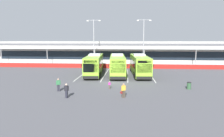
{
  "coord_description": "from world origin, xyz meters",
  "views": [
    {
      "loc": [
        1.94,
        -29.46,
        6.39
      ],
      "look_at": [
        -0.58,
        3.0,
        1.6
      ],
      "focal_mm": 31.32,
      "sensor_mm": 36.0,
      "label": 1
    }
  ],
  "objects_px": {
    "pedestrian_near_bin": "(66,90)",
    "pedestrian_child": "(109,85)",
    "coach_bus_centre": "(139,65)",
    "lamp_post_west": "(94,40)",
    "lamp_post_centre": "(144,40)",
    "litter_bin": "(189,86)",
    "coach_bus_left_centre": "(117,65)",
    "pedestrian_with_handbag": "(123,90)",
    "coach_bus_leftmost": "(94,65)",
    "pedestrian_in_dark_coat": "(58,84)"
  },
  "relations": [
    {
      "from": "coach_bus_leftmost",
      "to": "pedestrian_in_dark_coat",
      "type": "xyz_separation_m",
      "value": [
        -2.47,
        -12.47,
        -0.91
      ]
    },
    {
      "from": "coach_bus_leftmost",
      "to": "litter_bin",
      "type": "distance_m",
      "value": 17.47
    },
    {
      "from": "pedestrian_child",
      "to": "coach_bus_left_centre",
      "type": "bearing_deg",
      "value": 87.29
    },
    {
      "from": "coach_bus_centre",
      "to": "pedestrian_with_handbag",
      "type": "bearing_deg",
      "value": -100.09
    },
    {
      "from": "pedestrian_near_bin",
      "to": "lamp_post_west",
      "type": "bearing_deg",
      "value": 92.6
    },
    {
      "from": "coach_bus_centre",
      "to": "pedestrian_child",
      "type": "relative_size",
      "value": 12.23
    },
    {
      "from": "pedestrian_child",
      "to": "lamp_post_centre",
      "type": "xyz_separation_m",
      "value": [
        6.0,
        20.76,
        5.75
      ]
    },
    {
      "from": "coach_bus_left_centre",
      "to": "pedestrian_near_bin",
      "type": "relative_size",
      "value": 7.58
    },
    {
      "from": "lamp_post_west",
      "to": "pedestrian_with_handbag",
      "type": "bearing_deg",
      "value": -73.13
    },
    {
      "from": "lamp_post_west",
      "to": "litter_bin",
      "type": "xyz_separation_m",
      "value": [
        15.89,
        -19.94,
        -5.82
      ]
    },
    {
      "from": "coach_bus_left_centre",
      "to": "lamp_post_west",
      "type": "relative_size",
      "value": 1.12
    },
    {
      "from": "pedestrian_near_bin",
      "to": "coach_bus_centre",
      "type": "bearing_deg",
      "value": 59.96
    },
    {
      "from": "pedestrian_near_bin",
      "to": "pedestrian_child",
      "type": "bearing_deg",
      "value": 45.31
    },
    {
      "from": "pedestrian_child",
      "to": "lamp_post_west",
      "type": "relative_size",
      "value": 0.09
    },
    {
      "from": "coach_bus_leftmost",
      "to": "coach_bus_centre",
      "type": "xyz_separation_m",
      "value": [
        8.35,
        0.27,
        0.0
      ]
    },
    {
      "from": "litter_bin",
      "to": "pedestrian_in_dark_coat",
      "type": "bearing_deg",
      "value": -171.99
    },
    {
      "from": "coach_bus_leftmost",
      "to": "lamp_post_west",
      "type": "xyz_separation_m",
      "value": [
        -1.72,
        9.81,
        4.5
      ]
    },
    {
      "from": "coach_bus_left_centre",
      "to": "pedestrian_in_dark_coat",
      "type": "height_order",
      "value": "coach_bus_left_centre"
    },
    {
      "from": "coach_bus_leftmost",
      "to": "lamp_post_centre",
      "type": "distance_m",
      "value": 14.7
    },
    {
      "from": "coach_bus_left_centre",
      "to": "pedestrian_with_handbag",
      "type": "distance_m",
      "value": 14.69
    },
    {
      "from": "pedestrian_with_handbag",
      "to": "coach_bus_centre",
      "type": "bearing_deg",
      "value": 79.91
    },
    {
      "from": "pedestrian_in_dark_coat",
      "to": "pedestrian_child",
      "type": "height_order",
      "value": "pedestrian_in_dark_coat"
    },
    {
      "from": "pedestrian_child",
      "to": "litter_bin",
      "type": "distance_m",
      "value": 10.4
    },
    {
      "from": "coach_bus_centre",
      "to": "pedestrian_near_bin",
      "type": "xyz_separation_m",
      "value": [
        -8.94,
        -15.45,
        -0.91
      ]
    },
    {
      "from": "lamp_post_centre",
      "to": "litter_bin",
      "type": "height_order",
      "value": "lamp_post_centre"
    },
    {
      "from": "pedestrian_with_handbag",
      "to": "pedestrian_near_bin",
      "type": "bearing_deg",
      "value": -175.13
    },
    {
      "from": "pedestrian_child",
      "to": "lamp_post_centre",
      "type": "height_order",
      "value": "lamp_post_centre"
    },
    {
      "from": "coach_bus_leftmost",
      "to": "pedestrian_child",
      "type": "bearing_deg",
      "value": -70.6
    },
    {
      "from": "coach_bus_centre",
      "to": "pedestrian_in_dark_coat",
      "type": "xyz_separation_m",
      "value": [
        -10.82,
        -12.74,
        -0.91
      ]
    },
    {
      "from": "coach_bus_leftmost",
      "to": "lamp_post_west",
      "type": "relative_size",
      "value": 1.12
    },
    {
      "from": "coach_bus_leftmost",
      "to": "lamp_post_centre",
      "type": "xyz_separation_m",
      "value": [
        9.79,
        10.0,
        4.5
      ]
    },
    {
      "from": "coach_bus_left_centre",
      "to": "pedestrian_with_handbag",
      "type": "xyz_separation_m",
      "value": [
        1.4,
        -14.59,
        -0.93
      ]
    },
    {
      "from": "lamp_post_west",
      "to": "litter_bin",
      "type": "distance_m",
      "value": 26.15
    },
    {
      "from": "coach_bus_leftmost",
      "to": "lamp_post_west",
      "type": "bearing_deg",
      "value": 99.95
    },
    {
      "from": "pedestrian_near_bin",
      "to": "lamp_post_centre",
      "type": "relative_size",
      "value": 0.15
    },
    {
      "from": "lamp_post_west",
      "to": "lamp_post_centre",
      "type": "xyz_separation_m",
      "value": [
        11.51,
        0.19,
        0.0
      ]
    },
    {
      "from": "pedestrian_in_dark_coat",
      "to": "pedestrian_child",
      "type": "xyz_separation_m",
      "value": [
        6.26,
        1.71,
        -0.33
      ]
    },
    {
      "from": "litter_bin",
      "to": "lamp_post_centre",
      "type": "bearing_deg",
      "value": 102.29
    },
    {
      "from": "coach_bus_leftmost",
      "to": "coach_bus_left_centre",
      "type": "bearing_deg",
      "value": -0.7
    },
    {
      "from": "coach_bus_left_centre",
      "to": "coach_bus_centre",
      "type": "xyz_separation_m",
      "value": [
        4.06,
        0.32,
        0.0
      ]
    },
    {
      "from": "pedestrian_in_dark_coat",
      "to": "lamp_post_centre",
      "type": "relative_size",
      "value": 0.15
    },
    {
      "from": "pedestrian_near_bin",
      "to": "litter_bin",
      "type": "relative_size",
      "value": 1.74
    },
    {
      "from": "coach_bus_centre",
      "to": "litter_bin",
      "type": "distance_m",
      "value": 11.99
    },
    {
      "from": "coach_bus_left_centre",
      "to": "lamp_post_centre",
      "type": "distance_m",
      "value": 12.31
    },
    {
      "from": "pedestrian_near_bin",
      "to": "litter_bin",
      "type": "xyz_separation_m",
      "value": [
        14.76,
        5.05,
        -0.41
      ]
    },
    {
      "from": "pedestrian_with_handbag",
      "to": "coach_bus_left_centre",
      "type": "bearing_deg",
      "value": 95.49
    },
    {
      "from": "pedestrian_near_bin",
      "to": "lamp_post_centre",
      "type": "distance_m",
      "value": 27.77
    },
    {
      "from": "lamp_post_west",
      "to": "lamp_post_centre",
      "type": "height_order",
      "value": "same"
    },
    {
      "from": "coach_bus_left_centre",
      "to": "coach_bus_leftmost",
      "type": "bearing_deg",
      "value": 179.3
    },
    {
      "from": "lamp_post_centre",
      "to": "coach_bus_centre",
      "type": "bearing_deg",
      "value": -98.4
    }
  ]
}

